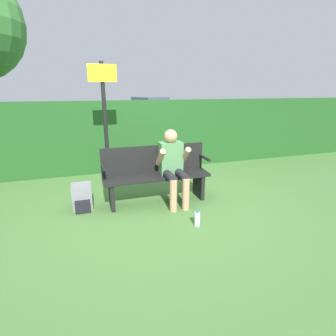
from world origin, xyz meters
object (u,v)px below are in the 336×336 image
object	(u,v)px
park_bench	(156,173)
signpost	(105,116)
person_seated	(173,164)
backpack	(82,197)
parked_car	(150,108)
water_bottle	(197,219)

from	to	relation	value
park_bench	signpost	world-z (taller)	signpost
person_seated	backpack	bearing A→B (deg)	173.17
backpack	parked_car	size ratio (longest dim) A/B	0.08
parked_car	person_seated	bearing A→B (deg)	149.02
park_bench	signpost	size ratio (longest dim) A/B	0.77
person_seated	signpost	bearing A→B (deg)	131.57
person_seated	backpack	size ratio (longest dim) A/B	2.96
backpack	water_bottle	size ratio (longest dim) A/B	1.87
person_seated	water_bottle	bearing A→B (deg)	-85.61
signpost	person_seated	bearing A→B (deg)	-48.43
backpack	person_seated	bearing A→B (deg)	-6.83
backpack	parked_car	bearing A→B (deg)	71.70
signpost	backpack	bearing A→B (deg)	-119.40
water_bottle	parked_car	world-z (taller)	parked_car
parked_car	park_bench	bearing A→B (deg)	147.87
park_bench	water_bottle	bearing A→B (deg)	-72.80
water_bottle	signpost	xyz separation A→B (m)	(-0.98, 1.87, 1.21)
backpack	water_bottle	xyz separation A→B (m)	(1.46, -1.01, -0.09)
backpack	parked_car	world-z (taller)	parked_car
person_seated	water_bottle	world-z (taller)	person_seated
signpost	parked_car	distance (m)	12.38
park_bench	backpack	world-z (taller)	park_bench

